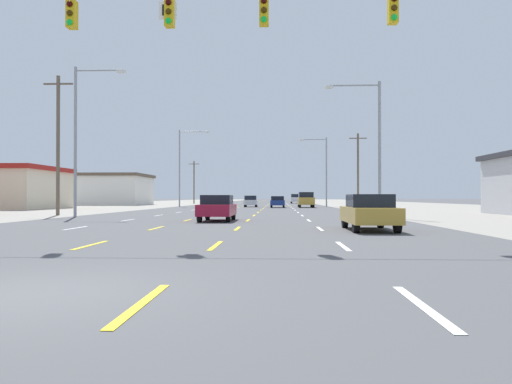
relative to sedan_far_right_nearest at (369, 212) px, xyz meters
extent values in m
plane|color=#4C4C4F|center=(-7.17, 52.34, -0.76)|extent=(572.00, 572.00, 0.00)
cube|color=gray|center=(-31.92, 52.34, -0.75)|extent=(28.00, 440.00, 0.01)
cube|color=gray|center=(17.58, 52.34, -0.75)|extent=(28.00, 440.00, 0.01)
cube|color=white|center=(-12.42, 0.84, -0.75)|extent=(0.14, 2.60, 0.01)
cube|color=white|center=(-12.42, 8.34, -0.75)|extent=(0.14, 2.60, 0.01)
cube|color=white|center=(-12.42, 15.84, -0.75)|extent=(0.14, 2.60, 0.01)
cube|color=white|center=(-12.42, 23.34, -0.75)|extent=(0.14, 2.60, 0.01)
cube|color=white|center=(-12.42, 30.84, -0.75)|extent=(0.14, 2.60, 0.01)
cube|color=white|center=(-12.42, 38.34, -0.75)|extent=(0.14, 2.60, 0.01)
cube|color=white|center=(-12.42, 45.84, -0.75)|extent=(0.14, 2.60, 0.01)
cube|color=white|center=(-12.42, 53.34, -0.75)|extent=(0.14, 2.60, 0.01)
cube|color=white|center=(-12.42, 60.84, -0.75)|extent=(0.14, 2.60, 0.01)
cube|color=white|center=(-12.42, 68.34, -0.75)|extent=(0.14, 2.60, 0.01)
cube|color=white|center=(-12.42, 75.84, -0.75)|extent=(0.14, 2.60, 0.01)
cube|color=white|center=(-12.42, 83.34, -0.75)|extent=(0.14, 2.60, 0.01)
cube|color=white|center=(-12.42, 90.84, -0.75)|extent=(0.14, 2.60, 0.01)
cube|color=white|center=(-12.42, 98.34, -0.75)|extent=(0.14, 2.60, 0.01)
cube|color=white|center=(-12.42, 105.84, -0.75)|extent=(0.14, 2.60, 0.01)
cube|color=white|center=(-12.42, 113.34, -0.75)|extent=(0.14, 2.60, 0.01)
cube|color=white|center=(-12.42, 120.84, -0.75)|extent=(0.14, 2.60, 0.01)
cube|color=white|center=(-12.42, 128.34, -0.75)|extent=(0.14, 2.60, 0.01)
cube|color=white|center=(-12.42, 135.84, -0.75)|extent=(0.14, 2.60, 0.01)
cube|color=white|center=(-12.42, 143.34, -0.75)|extent=(0.14, 2.60, 0.01)
cube|color=white|center=(-12.42, 150.84, -0.75)|extent=(0.14, 2.60, 0.01)
cube|color=white|center=(-12.42, 158.34, -0.75)|extent=(0.14, 2.60, 0.01)
cube|color=white|center=(-12.42, 165.84, -0.75)|extent=(0.14, 2.60, 0.01)
cube|color=white|center=(-12.42, 173.34, -0.75)|extent=(0.14, 2.60, 0.01)
cube|color=white|center=(-12.42, 180.84, -0.75)|extent=(0.14, 2.60, 0.01)
cube|color=white|center=(-12.42, 188.34, -0.75)|extent=(0.14, 2.60, 0.01)
cube|color=white|center=(-12.42, 195.84, -0.75)|extent=(0.14, 2.60, 0.01)
cube|color=white|center=(-12.42, 203.34, -0.75)|extent=(0.14, 2.60, 0.01)
cube|color=yellow|center=(-8.92, -6.66, -0.75)|extent=(0.14, 2.60, 0.01)
cube|color=yellow|center=(-8.92, 0.84, -0.75)|extent=(0.14, 2.60, 0.01)
cube|color=yellow|center=(-8.92, 8.34, -0.75)|extent=(0.14, 2.60, 0.01)
cube|color=yellow|center=(-8.92, 15.84, -0.75)|extent=(0.14, 2.60, 0.01)
cube|color=yellow|center=(-8.92, 23.34, -0.75)|extent=(0.14, 2.60, 0.01)
cube|color=yellow|center=(-8.92, 30.84, -0.75)|extent=(0.14, 2.60, 0.01)
cube|color=yellow|center=(-8.92, 38.34, -0.75)|extent=(0.14, 2.60, 0.01)
cube|color=yellow|center=(-8.92, 45.84, -0.75)|extent=(0.14, 2.60, 0.01)
cube|color=yellow|center=(-8.92, 53.34, -0.75)|extent=(0.14, 2.60, 0.01)
cube|color=yellow|center=(-8.92, 60.84, -0.75)|extent=(0.14, 2.60, 0.01)
cube|color=yellow|center=(-8.92, 68.34, -0.75)|extent=(0.14, 2.60, 0.01)
cube|color=yellow|center=(-8.92, 75.84, -0.75)|extent=(0.14, 2.60, 0.01)
cube|color=yellow|center=(-8.92, 83.34, -0.75)|extent=(0.14, 2.60, 0.01)
cube|color=yellow|center=(-8.92, 90.84, -0.75)|extent=(0.14, 2.60, 0.01)
cube|color=yellow|center=(-8.92, 98.34, -0.75)|extent=(0.14, 2.60, 0.01)
cube|color=yellow|center=(-8.92, 105.84, -0.75)|extent=(0.14, 2.60, 0.01)
cube|color=yellow|center=(-8.92, 113.34, -0.75)|extent=(0.14, 2.60, 0.01)
cube|color=yellow|center=(-8.92, 120.84, -0.75)|extent=(0.14, 2.60, 0.01)
cube|color=yellow|center=(-8.92, 128.34, -0.75)|extent=(0.14, 2.60, 0.01)
cube|color=yellow|center=(-8.92, 135.84, -0.75)|extent=(0.14, 2.60, 0.01)
cube|color=yellow|center=(-8.92, 143.34, -0.75)|extent=(0.14, 2.60, 0.01)
cube|color=yellow|center=(-8.92, 150.84, -0.75)|extent=(0.14, 2.60, 0.01)
cube|color=yellow|center=(-8.92, 158.34, -0.75)|extent=(0.14, 2.60, 0.01)
cube|color=yellow|center=(-8.92, 165.84, -0.75)|extent=(0.14, 2.60, 0.01)
cube|color=yellow|center=(-8.92, 173.34, -0.75)|extent=(0.14, 2.60, 0.01)
cube|color=yellow|center=(-8.92, 180.84, -0.75)|extent=(0.14, 2.60, 0.01)
cube|color=yellow|center=(-8.92, 188.34, -0.75)|extent=(0.14, 2.60, 0.01)
cube|color=yellow|center=(-8.92, 195.84, -0.75)|extent=(0.14, 2.60, 0.01)
cube|color=yellow|center=(-8.92, 203.34, -0.75)|extent=(0.14, 2.60, 0.01)
cube|color=yellow|center=(-5.42, -14.16, -0.75)|extent=(0.14, 2.60, 0.01)
cube|color=yellow|center=(-5.42, -6.66, -0.75)|extent=(0.14, 2.60, 0.01)
cube|color=yellow|center=(-5.42, 0.84, -0.75)|extent=(0.14, 2.60, 0.01)
cube|color=yellow|center=(-5.42, 8.34, -0.75)|extent=(0.14, 2.60, 0.01)
cube|color=yellow|center=(-5.42, 15.84, -0.75)|extent=(0.14, 2.60, 0.01)
cube|color=yellow|center=(-5.42, 23.34, -0.75)|extent=(0.14, 2.60, 0.01)
cube|color=yellow|center=(-5.42, 30.84, -0.75)|extent=(0.14, 2.60, 0.01)
cube|color=yellow|center=(-5.42, 38.34, -0.75)|extent=(0.14, 2.60, 0.01)
cube|color=yellow|center=(-5.42, 45.84, -0.75)|extent=(0.14, 2.60, 0.01)
cube|color=yellow|center=(-5.42, 53.34, -0.75)|extent=(0.14, 2.60, 0.01)
cube|color=yellow|center=(-5.42, 60.84, -0.75)|extent=(0.14, 2.60, 0.01)
cube|color=yellow|center=(-5.42, 68.34, -0.75)|extent=(0.14, 2.60, 0.01)
cube|color=yellow|center=(-5.42, 75.84, -0.75)|extent=(0.14, 2.60, 0.01)
cube|color=yellow|center=(-5.42, 83.34, -0.75)|extent=(0.14, 2.60, 0.01)
cube|color=yellow|center=(-5.42, 90.84, -0.75)|extent=(0.14, 2.60, 0.01)
cube|color=yellow|center=(-5.42, 98.34, -0.75)|extent=(0.14, 2.60, 0.01)
cube|color=yellow|center=(-5.42, 105.84, -0.75)|extent=(0.14, 2.60, 0.01)
cube|color=yellow|center=(-5.42, 113.34, -0.75)|extent=(0.14, 2.60, 0.01)
cube|color=yellow|center=(-5.42, 120.84, -0.75)|extent=(0.14, 2.60, 0.01)
cube|color=yellow|center=(-5.42, 128.34, -0.75)|extent=(0.14, 2.60, 0.01)
cube|color=yellow|center=(-5.42, 135.84, -0.75)|extent=(0.14, 2.60, 0.01)
cube|color=yellow|center=(-5.42, 143.34, -0.75)|extent=(0.14, 2.60, 0.01)
cube|color=yellow|center=(-5.42, 150.84, -0.75)|extent=(0.14, 2.60, 0.01)
cube|color=yellow|center=(-5.42, 158.34, -0.75)|extent=(0.14, 2.60, 0.01)
cube|color=yellow|center=(-5.42, 165.84, -0.75)|extent=(0.14, 2.60, 0.01)
cube|color=yellow|center=(-5.42, 173.34, -0.75)|extent=(0.14, 2.60, 0.01)
cube|color=yellow|center=(-5.42, 180.84, -0.75)|extent=(0.14, 2.60, 0.01)
cube|color=yellow|center=(-5.42, 188.34, -0.75)|extent=(0.14, 2.60, 0.01)
cube|color=yellow|center=(-5.42, 195.84, -0.75)|extent=(0.14, 2.60, 0.01)
cube|color=yellow|center=(-5.42, 203.34, -0.75)|extent=(0.14, 2.60, 0.01)
cube|color=white|center=(-1.92, -14.16, -0.75)|extent=(0.14, 2.60, 0.01)
cube|color=white|center=(-1.92, -6.66, -0.75)|extent=(0.14, 2.60, 0.01)
cube|color=white|center=(-1.92, 0.84, -0.75)|extent=(0.14, 2.60, 0.01)
cube|color=white|center=(-1.92, 8.34, -0.75)|extent=(0.14, 2.60, 0.01)
cube|color=white|center=(-1.92, 15.84, -0.75)|extent=(0.14, 2.60, 0.01)
cube|color=white|center=(-1.92, 23.34, -0.75)|extent=(0.14, 2.60, 0.01)
cube|color=white|center=(-1.92, 30.84, -0.75)|extent=(0.14, 2.60, 0.01)
cube|color=white|center=(-1.92, 38.34, -0.75)|extent=(0.14, 2.60, 0.01)
cube|color=white|center=(-1.92, 45.84, -0.75)|extent=(0.14, 2.60, 0.01)
cube|color=white|center=(-1.92, 53.34, -0.75)|extent=(0.14, 2.60, 0.01)
cube|color=white|center=(-1.92, 60.84, -0.75)|extent=(0.14, 2.60, 0.01)
cube|color=white|center=(-1.92, 68.34, -0.75)|extent=(0.14, 2.60, 0.01)
cube|color=white|center=(-1.92, 75.84, -0.75)|extent=(0.14, 2.60, 0.01)
cube|color=white|center=(-1.92, 83.34, -0.75)|extent=(0.14, 2.60, 0.01)
cube|color=white|center=(-1.92, 90.84, -0.75)|extent=(0.14, 2.60, 0.01)
cube|color=white|center=(-1.92, 98.34, -0.75)|extent=(0.14, 2.60, 0.01)
cube|color=white|center=(-1.92, 105.84, -0.75)|extent=(0.14, 2.60, 0.01)
cube|color=white|center=(-1.92, 113.34, -0.75)|extent=(0.14, 2.60, 0.01)
cube|color=white|center=(-1.92, 120.84, -0.75)|extent=(0.14, 2.60, 0.01)
cube|color=white|center=(-1.92, 128.34, -0.75)|extent=(0.14, 2.60, 0.01)
cube|color=white|center=(-1.92, 135.84, -0.75)|extent=(0.14, 2.60, 0.01)
cube|color=white|center=(-1.92, 143.34, -0.75)|extent=(0.14, 2.60, 0.01)
cube|color=white|center=(-1.92, 150.84, -0.75)|extent=(0.14, 2.60, 0.01)
cube|color=white|center=(-1.92, 158.34, -0.75)|extent=(0.14, 2.60, 0.01)
cube|color=white|center=(-1.92, 165.84, -0.75)|extent=(0.14, 2.60, 0.01)
cube|color=white|center=(-1.92, 173.34, -0.75)|extent=(0.14, 2.60, 0.01)
cube|color=white|center=(-1.92, 180.84, -0.75)|extent=(0.14, 2.60, 0.01)
cube|color=white|center=(-1.92, 188.34, -0.75)|extent=(0.14, 2.60, 0.01)
cube|color=white|center=(-1.92, 195.84, -0.75)|extent=(0.14, 2.60, 0.01)
cube|color=white|center=(-1.92, 203.34, -0.75)|extent=(0.14, 2.60, 0.01)
cube|color=white|center=(-7.31, -4.20, 6.74)|extent=(0.60, 0.04, 0.60)
cube|color=black|center=(-7.31, -4.22, 6.74)|extent=(0.36, 0.01, 0.36)
cube|color=gold|center=(-10.50, -4.24, 6.63)|extent=(0.30, 0.34, 0.92)
sphere|color=#2F0402|center=(-10.50, -4.42, 6.91)|extent=(0.20, 0.20, 0.20)
sphere|color=#352202|center=(-10.50, -4.42, 6.61)|extent=(0.20, 0.20, 0.20)
sphere|color=green|center=(-10.50, -4.42, 6.31)|extent=(0.20, 0.20, 0.20)
cube|color=gold|center=(-4.14, -4.24, 6.63)|extent=(0.30, 0.34, 0.92)
sphere|color=#2F0402|center=(-4.14, -4.42, 6.91)|extent=(0.20, 0.20, 0.20)
sphere|color=#352202|center=(-4.14, -4.42, 6.61)|extent=(0.20, 0.20, 0.20)
sphere|color=green|center=(-4.14, -4.42, 6.31)|extent=(0.20, 0.20, 0.20)
cube|color=gold|center=(0.00, -4.24, 6.63)|extent=(0.30, 0.34, 0.92)
sphere|color=#352202|center=(0.00, -4.42, 6.61)|extent=(0.20, 0.20, 0.20)
sphere|color=green|center=(0.00, -4.42, 6.31)|extent=(0.20, 0.20, 0.20)
cube|color=gold|center=(-7.24, -4.24, 6.63)|extent=(0.30, 0.34, 0.92)
sphere|color=#2F0402|center=(-7.24, -4.42, 6.91)|extent=(0.20, 0.20, 0.20)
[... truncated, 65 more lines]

